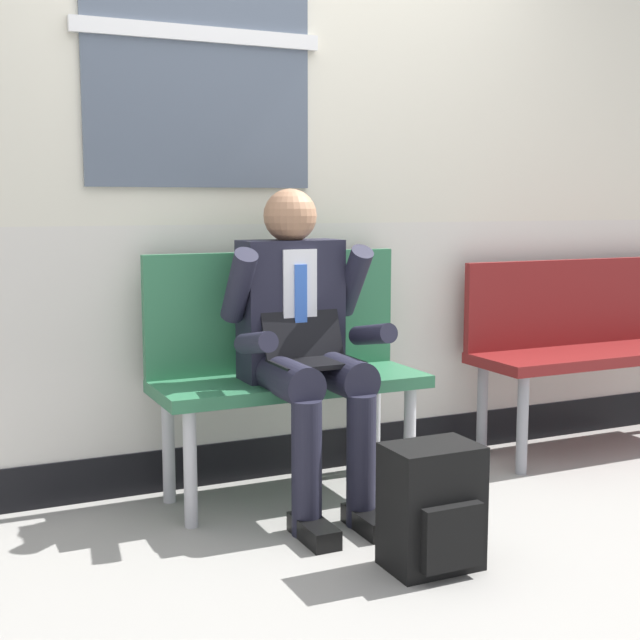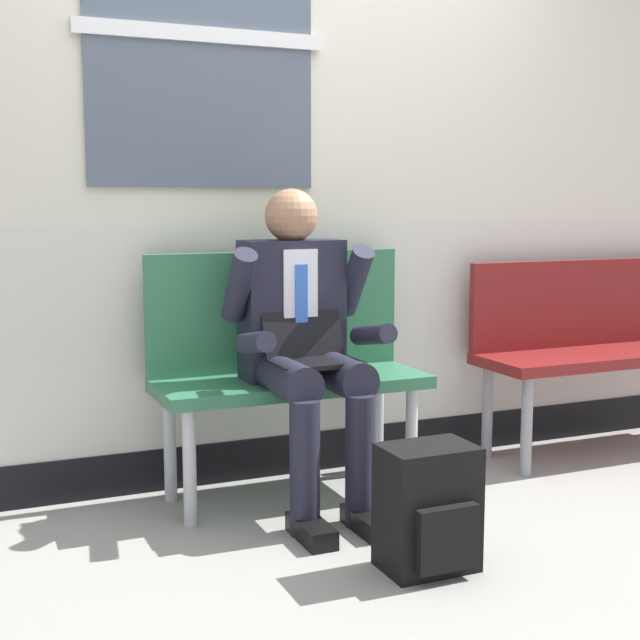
# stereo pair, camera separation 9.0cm
# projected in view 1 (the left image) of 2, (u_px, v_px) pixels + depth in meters

# --- Properties ---
(ground_plane) EXTENTS (18.00, 18.00, 0.00)m
(ground_plane) POSITION_uv_depth(u_px,v_px,m) (340.00, 518.00, 3.33)
(ground_plane) COLOR gray
(station_wall) EXTENTS (6.32, 0.16, 3.08)m
(station_wall) POSITION_uv_depth(u_px,v_px,m) (272.00, 122.00, 3.71)
(station_wall) COLOR beige
(station_wall) RESTS_ON ground
(bench_with_person) EXTENTS (1.09, 0.42, 0.99)m
(bench_with_person) POSITION_uv_depth(u_px,v_px,m) (283.00, 357.00, 3.57)
(bench_with_person) COLOR #2D6B47
(bench_with_person) RESTS_ON ground
(bench_empty) EXTENTS (1.36, 0.42, 0.91)m
(bench_empty) POSITION_uv_depth(u_px,v_px,m) (596.00, 336.00, 4.25)
(bench_empty) COLOR maroon
(bench_empty) RESTS_ON ground
(person_seated) EXTENTS (0.57, 0.70, 1.24)m
(person_seated) POSITION_uv_depth(u_px,v_px,m) (303.00, 340.00, 3.37)
(person_seated) COLOR #1E1E2D
(person_seated) RESTS_ON ground
(backpack) EXTENTS (0.30, 0.25, 0.41)m
(backpack) POSITION_uv_depth(u_px,v_px,m) (433.00, 508.00, 2.86)
(backpack) COLOR black
(backpack) RESTS_ON ground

